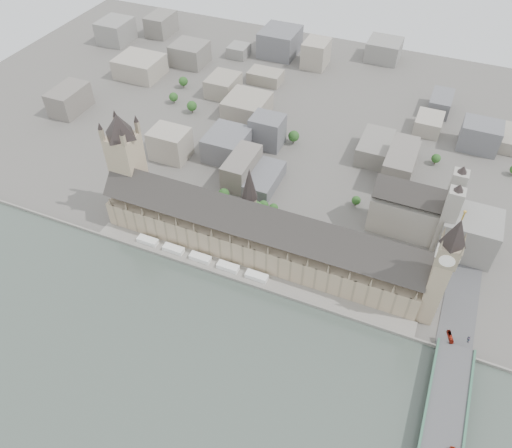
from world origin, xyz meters
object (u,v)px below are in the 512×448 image
at_px(palace_of_westminster, 258,234).
at_px(westminster_abbey, 415,210).
at_px(red_bus_north, 450,337).
at_px(elizabeth_tower, 444,266).
at_px(victoria_tower, 127,161).
at_px(westminster_bridge, 439,448).
at_px(car_approach, 469,340).

xyz_separation_m(palace_of_westminster, westminster_abbey, (110.92, 75.30, 2.38)).
height_order(westminster_abbey, red_bus_north, westminster_abbey).
relative_size(elizabeth_tower, westminster_abbey, 1.58).
height_order(elizabeth_tower, red_bus_north, elizabeth_tower).
relative_size(victoria_tower, red_bus_north, 9.86).
xyz_separation_m(elizabeth_tower, westminster_bridge, (24.00, -95.50, -52.96)).
relative_size(westminster_abbey, red_bus_north, 6.70).
height_order(palace_of_westminster, car_approach, palace_of_westminster).
bearing_deg(red_bus_north, palace_of_westminster, 148.05).
relative_size(elizabeth_tower, westminster_bridge, 0.33).
bearing_deg(car_approach, elizabeth_tower, 156.73).
bearing_deg(palace_of_westminster, car_approach, -9.18).
distance_m(elizabeth_tower, car_approach, 58.55).
height_order(palace_of_westminster, red_bus_north, palace_of_westminster).
distance_m(westminster_abbey, car_approach, 118.72).
distance_m(elizabeth_tower, red_bus_north, 53.47).
bearing_deg(westminster_bridge, victoria_tower, 158.22).
relative_size(palace_of_westminster, westminster_abbey, 3.90).
xyz_separation_m(westminster_bridge, red_bus_north, (-5.27, 76.72, 6.54)).
bearing_deg(car_approach, red_bus_north, -161.89).
bearing_deg(elizabeth_tower, palace_of_westminster, 175.15).
bearing_deg(elizabeth_tower, victoria_tower, 176.04).
bearing_deg(red_bus_north, elizabeth_tower, 113.98).
bearing_deg(palace_of_westminster, elizabeth_tower, -4.85).
xyz_separation_m(victoria_tower, westminster_abbey, (232.92, 69.00, -30.12)).
bearing_deg(palace_of_westminster, victoria_tower, 177.04).
relative_size(palace_of_westminster, westminster_bridge, 0.82).
relative_size(victoria_tower, westminster_bridge, 0.31).
height_order(westminster_bridge, car_approach, car_approach).
height_order(elizabeth_tower, victoria_tower, elizabeth_tower).
distance_m(elizabeth_tower, westminster_bridge, 111.81).
distance_m(elizabeth_tower, westminster_abbey, 96.91).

